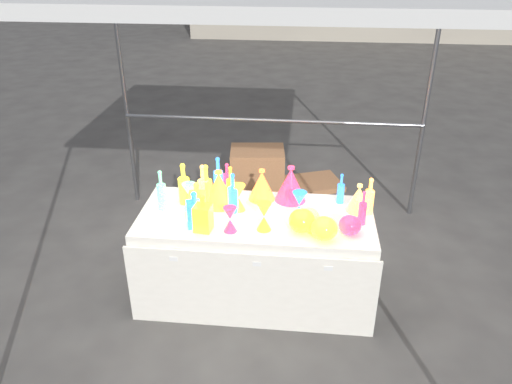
# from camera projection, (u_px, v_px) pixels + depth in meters

# --- Properties ---
(ground) EXTENTS (80.00, 80.00, 0.00)m
(ground) POSITION_uv_depth(u_px,v_px,m) (256.00, 292.00, 4.17)
(ground) COLOR #5E5B57
(ground) RESTS_ON ground
(display_table) EXTENTS (1.84, 0.83, 0.75)m
(display_table) POSITION_uv_depth(u_px,v_px,m) (256.00, 256.00, 3.99)
(display_table) COLOR white
(display_table) RESTS_ON ground
(cardboard_box_closed) EXTENTS (0.66, 0.51, 0.45)m
(cardboard_box_closed) POSITION_uv_depth(u_px,v_px,m) (257.00, 168.00, 5.86)
(cardboard_box_closed) COLOR #AE774E
(cardboard_box_closed) RESTS_ON ground
(cardboard_box_flat) EXTENTS (0.84, 0.72, 0.06)m
(cardboard_box_flat) POSITION_uv_depth(u_px,v_px,m) (310.00, 184.00, 5.91)
(cardboard_box_flat) COLOR #AE774E
(cardboard_box_flat) RESTS_ON ground
(bottle_0) EXTENTS (0.11, 0.11, 0.35)m
(bottle_0) POSITION_uv_depth(u_px,v_px,m) (184.00, 183.00, 3.92)
(bottle_0) COLOR #E25215
(bottle_0) RESTS_ON display_table
(bottle_1) EXTENTS (0.09, 0.09, 0.34)m
(bottle_1) POSITION_uv_depth(u_px,v_px,m) (218.00, 176.00, 4.04)
(bottle_1) COLOR #177F38
(bottle_1) RESTS_ON display_table
(bottle_2) EXTENTS (0.08, 0.08, 0.31)m
(bottle_2) POSITION_uv_depth(u_px,v_px,m) (231.00, 185.00, 3.94)
(bottle_2) COLOR yellow
(bottle_2) RESTS_ON display_table
(bottle_3) EXTENTS (0.09, 0.09, 0.27)m
(bottle_3) POSITION_uv_depth(u_px,v_px,m) (227.00, 178.00, 4.10)
(bottle_3) COLOR #1F38B8
(bottle_3) RESTS_ON display_table
(bottle_4) EXTENTS (0.11, 0.11, 0.36)m
(bottle_4) POSITION_uv_depth(u_px,v_px,m) (203.00, 186.00, 3.87)
(bottle_4) COLOR #17927A
(bottle_4) RESTS_ON display_table
(bottle_5) EXTENTS (0.09, 0.09, 0.33)m
(bottle_5) POSITION_uv_depth(u_px,v_px,m) (161.00, 190.00, 3.84)
(bottle_5) COLOR #B72467
(bottle_5) RESTS_ON display_table
(bottle_6) EXTENTS (0.11, 0.11, 0.36)m
(bottle_6) POSITION_uv_depth(u_px,v_px,m) (206.00, 186.00, 3.88)
(bottle_6) COLOR #E25215
(bottle_6) RESTS_ON display_table
(bottle_7) EXTENTS (0.10, 0.10, 0.33)m
(bottle_7) POSITION_uv_depth(u_px,v_px,m) (233.00, 193.00, 3.80)
(bottle_7) COLOR #177F38
(bottle_7) RESTS_ON display_table
(decanter_0) EXTENTS (0.14, 0.14, 0.29)m
(decanter_0) POSITION_uv_depth(u_px,v_px,m) (197.00, 200.00, 3.74)
(decanter_0) COLOR #E25215
(decanter_0) RESTS_ON display_table
(decanter_1) EXTENTS (0.14, 0.14, 0.29)m
(decanter_1) POSITION_uv_depth(u_px,v_px,m) (203.00, 213.00, 3.57)
(decanter_1) COLOR yellow
(decanter_1) RESTS_ON display_table
(decanter_2) EXTENTS (0.15, 0.15, 0.28)m
(decanter_2) POSITION_uv_depth(u_px,v_px,m) (195.00, 209.00, 3.63)
(decanter_2) COLOR #177F38
(decanter_2) RESTS_ON display_table
(hourglass_0) EXTENTS (0.11, 0.11, 0.22)m
(hourglass_0) POSITION_uv_depth(u_px,v_px,m) (264.00, 217.00, 3.59)
(hourglass_0) COLOR yellow
(hourglass_0) RESTS_ON display_table
(hourglass_1) EXTENTS (0.11, 0.11, 0.19)m
(hourglass_1) POSITION_uv_depth(u_px,v_px,m) (230.00, 219.00, 3.58)
(hourglass_1) COLOR #1F38B8
(hourglass_1) RESTS_ON display_table
(hourglass_3) EXTENTS (0.14, 0.14, 0.22)m
(hourglass_3) POSITION_uv_depth(u_px,v_px,m) (190.00, 196.00, 3.87)
(hourglass_3) COLOR #B72467
(hourglass_3) RESTS_ON display_table
(hourglass_4) EXTENTS (0.12, 0.12, 0.22)m
(hourglass_4) POSITION_uv_depth(u_px,v_px,m) (238.00, 198.00, 3.85)
(hourglass_4) COLOR #E25215
(hourglass_4) RESTS_ON display_table
(hourglass_5) EXTENTS (0.14, 0.14, 0.22)m
(hourglass_5) POSITION_uv_depth(u_px,v_px,m) (299.00, 205.00, 3.74)
(hourglass_5) COLOR #177F38
(hourglass_5) RESTS_ON display_table
(globe_0) EXTENTS (0.25, 0.25, 0.15)m
(globe_0) POSITION_uv_depth(u_px,v_px,m) (324.00, 230.00, 3.50)
(globe_0) COLOR #E25215
(globe_0) RESTS_ON display_table
(globe_1) EXTENTS (0.17, 0.17, 0.13)m
(globe_1) POSITION_uv_depth(u_px,v_px,m) (309.00, 218.00, 3.66)
(globe_1) COLOR #17927A
(globe_1) RESTS_ON display_table
(globe_2) EXTENTS (0.24, 0.24, 0.16)m
(globe_2) POSITION_uv_depth(u_px,v_px,m) (302.00, 222.00, 3.59)
(globe_2) COLOR yellow
(globe_2) RESTS_ON display_table
(globe_3) EXTENTS (0.21, 0.21, 0.13)m
(globe_3) POSITION_uv_depth(u_px,v_px,m) (350.00, 226.00, 3.56)
(globe_3) COLOR #1F38B8
(globe_3) RESTS_ON display_table
(lampshade_0) EXTENTS (0.31, 0.31, 0.30)m
(lampshade_0) POSITION_uv_depth(u_px,v_px,m) (219.00, 188.00, 3.91)
(lampshade_0) COLOR yellow
(lampshade_0) RESTS_ON display_table
(lampshade_1) EXTENTS (0.26, 0.26, 0.26)m
(lampshade_1) POSITION_uv_depth(u_px,v_px,m) (262.00, 184.00, 4.01)
(lampshade_1) COLOR yellow
(lampshade_1) RESTS_ON display_table
(lampshade_2) EXTENTS (0.28, 0.28, 0.30)m
(lampshade_2) POSITION_uv_depth(u_px,v_px,m) (291.00, 183.00, 3.98)
(lampshade_2) COLOR #1F38B8
(lampshade_2) RESTS_ON display_table
(lampshade_3) EXTENTS (0.24, 0.24, 0.23)m
(lampshade_3) POSITION_uv_depth(u_px,v_px,m) (359.00, 198.00, 3.84)
(lampshade_3) COLOR #17927A
(lampshade_3) RESTS_ON display_table
(bottle_8) EXTENTS (0.07, 0.07, 0.26)m
(bottle_8) POSITION_uv_depth(u_px,v_px,m) (341.00, 188.00, 3.95)
(bottle_8) COLOR #177F38
(bottle_8) RESTS_ON display_table
(bottle_9) EXTENTS (0.08, 0.08, 0.29)m
(bottle_9) POSITION_uv_depth(u_px,v_px,m) (369.00, 195.00, 3.82)
(bottle_9) COLOR yellow
(bottle_9) RESTS_ON display_table
(bottle_10) EXTENTS (0.06, 0.06, 0.27)m
(bottle_10) POSITION_uv_depth(u_px,v_px,m) (363.00, 208.00, 3.65)
(bottle_10) COLOR #1F38B8
(bottle_10) RESTS_ON display_table
(bottle_11) EXTENTS (0.09, 0.09, 0.30)m
(bottle_11) POSITION_uv_depth(u_px,v_px,m) (370.00, 196.00, 3.78)
(bottle_11) COLOR #17927A
(bottle_11) RESTS_ON display_table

